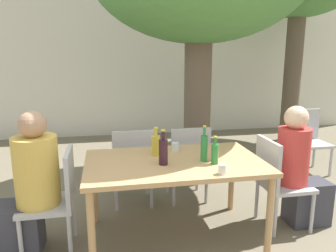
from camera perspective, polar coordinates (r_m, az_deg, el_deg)
name	(u,v)px	position (r m, az deg, el deg)	size (l,w,h in m)	color
ground_plane	(174,236)	(3.25, 1.05, -18.61)	(30.00, 30.00, 0.00)	#706651
cafe_building_wall	(133,67)	(6.87, -6.13, 10.11)	(10.00, 0.08, 2.80)	silver
dining_table_front	(174,168)	(2.96, 1.11, -7.37)	(1.57, 0.97, 0.75)	tan
patio_chair_0	(57,195)	(3.00, -18.72, -11.33)	(0.44, 0.44, 0.89)	#B2B2B7
patio_chair_1	(277,178)	(3.37, 18.49, -8.62)	(0.44, 0.44, 0.89)	#B2B2B7
patio_chair_2	(133,163)	(3.64, -6.14, -6.42)	(0.44, 0.44, 0.89)	#B2B2B7
patio_chair_3	(188,160)	(3.74, 3.55, -5.86)	(0.44, 0.44, 0.89)	#B2B2B7
patio_chair_4	(308,137)	(5.14, 23.26, -1.77)	(0.44, 0.44, 0.89)	#B2B2B7
person_seated_0	(28,191)	(3.02, -23.15, -10.36)	(0.58, 0.36, 1.23)	#383842
person_seated_1	(300,173)	(3.48, 21.95, -7.61)	(0.55, 0.31, 1.21)	#383842
green_bottle_0	(215,153)	(2.85, 8.16, -4.71)	(0.06, 0.06, 0.25)	#287A38
wine_bottle_1	(163,151)	(2.80, -0.83, -4.40)	(0.08, 0.08, 0.31)	#331923
green_bottle_2	(204,147)	(2.90, 6.30, -3.74)	(0.06, 0.06, 0.32)	#287A38
oil_cruet_3	(156,145)	(3.05, -2.12, -3.26)	(0.08, 0.08, 0.27)	gold
drinking_glass_0	(222,169)	(2.64, 9.42, -7.42)	(0.07, 0.07, 0.08)	silver
drinking_glass_1	(175,147)	(3.21, 1.31, -3.61)	(0.07, 0.07, 0.08)	silver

